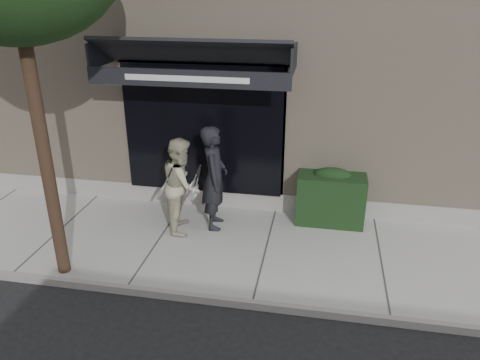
# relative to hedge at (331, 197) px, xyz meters

# --- Properties ---
(ground) EXTENTS (80.00, 80.00, 0.00)m
(ground) POSITION_rel_hedge_xyz_m (-1.10, -1.25, -0.66)
(ground) COLOR black
(ground) RESTS_ON ground
(sidewalk) EXTENTS (20.00, 3.00, 0.12)m
(sidewalk) POSITION_rel_hedge_xyz_m (-1.10, -1.25, -0.60)
(sidewalk) COLOR #A1A19C
(sidewalk) RESTS_ON ground
(curb) EXTENTS (20.00, 0.10, 0.14)m
(curb) POSITION_rel_hedge_xyz_m (-1.10, -2.80, -0.59)
(curb) COLOR gray
(curb) RESTS_ON ground
(building_facade) EXTENTS (14.30, 8.04, 5.64)m
(building_facade) POSITION_rel_hedge_xyz_m (-1.11, 3.71, 2.08)
(building_facade) COLOR tan
(building_facade) RESTS_ON ground
(hedge) EXTENTS (1.30, 0.70, 1.14)m
(hedge) POSITION_rel_hedge_xyz_m (0.00, 0.00, 0.00)
(hedge) COLOR black
(hedge) RESTS_ON sidewalk
(pedestrian_front) EXTENTS (0.75, 0.91, 2.02)m
(pedestrian_front) POSITION_rel_hedge_xyz_m (-2.19, -0.58, 0.47)
(pedestrian_front) COLOR black
(pedestrian_front) RESTS_ON sidewalk
(pedestrian_back) EXTENTS (0.85, 1.00, 1.82)m
(pedestrian_back) POSITION_rel_hedge_xyz_m (-2.76, -0.79, 0.37)
(pedestrian_back) COLOR #BAB595
(pedestrian_back) RESTS_ON sidewalk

